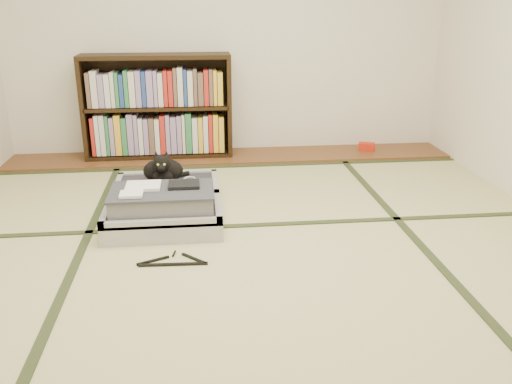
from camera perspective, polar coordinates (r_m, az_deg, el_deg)
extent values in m
plane|color=#C5BF83|center=(3.15, -0.21, -6.48)|extent=(4.50, 4.50, 0.00)
cube|color=brown|center=(5.01, -2.63, 3.79)|extent=(4.00, 0.50, 0.02)
cube|color=red|center=(5.26, 11.57, 4.70)|extent=(0.17, 0.14, 0.07)
plane|color=silver|center=(5.07, -3.04, 17.63)|extent=(4.00, 0.00, 4.00)
plane|color=silver|center=(0.66, 20.73, 0.95)|extent=(4.00, 0.00, 4.00)
cube|color=#2D381E|center=(3.21, -18.40, -6.95)|extent=(0.05, 4.50, 0.01)
cube|color=#2D381E|center=(3.39, 16.93, -5.33)|extent=(0.05, 4.50, 0.01)
cube|color=#2D381E|center=(3.51, -0.90, -3.53)|extent=(4.00, 0.05, 0.01)
cube|color=#2D381E|center=(4.72, -2.39, 2.72)|extent=(4.00, 0.05, 0.01)
cube|color=black|center=(5.06, -17.57, 8.41)|extent=(0.04, 0.30, 0.84)
cube|color=black|center=(4.97, -2.89, 9.11)|extent=(0.04, 0.30, 0.84)
cube|color=black|center=(5.08, -10.00, 3.96)|extent=(1.31, 0.30, 0.04)
cube|color=black|center=(4.91, -10.62, 13.87)|extent=(1.31, 0.30, 0.04)
cube|color=black|center=(4.98, -10.30, 8.81)|extent=(1.25, 0.30, 0.03)
cube|color=black|center=(5.11, -10.21, 9.13)|extent=(1.31, 0.02, 0.84)
cube|color=gray|center=(5.00, -10.16, 6.32)|extent=(1.18, 0.21, 0.36)
cube|color=gray|center=(4.92, -10.45, 10.94)|extent=(1.18, 0.21, 0.32)
cube|color=#AEAEB3|center=(3.49, -9.69, -2.88)|extent=(0.73, 0.49, 0.13)
cube|color=#2A2930|center=(3.48, -9.72, -2.38)|extent=(0.65, 0.41, 0.10)
cube|color=#AEAEB3|center=(3.26, -9.96, -3.30)|extent=(0.73, 0.04, 0.05)
cube|color=#AEAEB3|center=(3.68, -9.58, -0.55)|extent=(0.73, 0.04, 0.05)
cube|color=#AEAEB3|center=(3.51, -15.42, -2.03)|extent=(0.04, 0.49, 0.05)
cube|color=#AEAEB3|center=(3.46, -4.02, -1.63)|extent=(0.04, 0.49, 0.05)
cube|color=#AEAEB3|center=(3.95, -9.34, -0.15)|extent=(0.73, 0.49, 0.13)
cube|color=#2A2930|center=(3.93, -9.36, 0.31)|extent=(0.65, 0.41, 0.10)
cube|color=#AEAEB3|center=(3.71, -9.55, -0.34)|extent=(0.73, 0.04, 0.05)
cube|color=#AEAEB3|center=(4.14, -9.25, 1.80)|extent=(0.73, 0.04, 0.05)
cube|color=#AEAEB3|center=(3.96, -14.40, 0.60)|extent=(0.04, 0.49, 0.05)
cube|color=#AEAEB3|center=(3.92, -4.32, 0.98)|extent=(0.04, 0.49, 0.05)
cylinder|color=black|center=(3.69, -9.57, -0.37)|extent=(0.66, 0.02, 0.02)
cube|color=gray|center=(3.45, -9.81, -1.01)|extent=(0.63, 0.38, 0.13)
cube|color=#3B3A42|center=(3.42, -9.88, 0.13)|extent=(0.64, 0.40, 0.01)
cube|color=white|center=(3.47, -11.78, 0.64)|extent=(0.21, 0.18, 0.02)
cube|color=black|center=(3.45, -7.59, 0.80)|extent=(0.20, 0.16, 0.02)
cube|color=white|center=(3.34, -13.00, -0.23)|extent=(0.14, 0.12, 0.02)
cube|color=white|center=(3.30, -13.64, -4.47)|extent=(0.06, 0.01, 0.04)
cube|color=white|center=(3.29, -11.59, -4.62)|extent=(0.05, 0.01, 0.03)
cube|color=orange|center=(3.27, -5.62, -4.22)|extent=(0.05, 0.01, 0.03)
cube|color=#197F33|center=(3.26, -6.83, -3.95)|extent=(0.04, 0.01, 0.03)
ellipsoid|color=black|center=(3.92, -9.74, 2.23)|extent=(0.28, 0.19, 0.18)
ellipsoid|color=black|center=(3.85, -9.78, 1.58)|extent=(0.14, 0.10, 0.10)
ellipsoid|color=black|center=(3.79, -9.90, 2.98)|extent=(0.12, 0.11, 0.12)
sphere|color=black|center=(3.75, -9.92, 2.48)|extent=(0.05, 0.05, 0.05)
cone|color=black|center=(3.79, -10.47, 3.89)|extent=(0.04, 0.05, 0.06)
cone|color=black|center=(3.79, -9.41, 3.94)|extent=(0.04, 0.05, 0.06)
sphere|color=#A5BF33|center=(3.74, -10.28, 2.84)|extent=(0.02, 0.02, 0.02)
sphere|color=#A5BF33|center=(3.73, -9.62, 2.87)|extent=(0.02, 0.02, 0.02)
cylinder|color=black|center=(4.02, -8.23, 1.80)|extent=(0.17, 0.10, 0.03)
torus|color=white|center=(3.95, -7.06, 1.26)|extent=(0.10, 0.10, 0.01)
torus|color=white|center=(3.94, -7.00, 1.40)|extent=(0.09, 0.09, 0.01)
cube|color=black|center=(3.04, -8.70, -7.53)|extent=(0.38, 0.04, 0.01)
cube|color=black|center=(3.10, -10.79, -7.10)|extent=(0.18, 0.09, 0.01)
cube|color=black|center=(3.09, -6.54, -6.97)|extent=(0.14, 0.15, 0.01)
cylinder|color=black|center=(3.16, -8.62, -6.42)|extent=(0.02, 0.07, 0.01)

